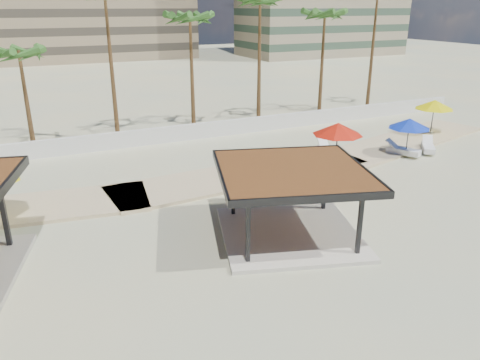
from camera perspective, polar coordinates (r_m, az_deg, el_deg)
The scene contains 16 objects.
ground at distance 21.30m, azimuth 3.95°, elevation -6.17°, with size 200.00×200.00×0.00m, color #CBBD86.
promenade at distance 28.40m, azimuth -0.06°, elevation 1.00°, with size 44.45×7.97×0.24m.
boundary_wall at distance 35.03m, azimuth -8.94°, elevation 5.48°, with size 56.00×0.30×1.20m, color silver.
pavilion_central at distance 20.19m, azimuth 6.26°, elevation -1.95°, with size 7.75×7.75×3.14m.
umbrella_c at distance 29.02m, azimuth 11.85°, elevation 6.10°, with size 3.10×3.10×2.74m.
umbrella_d at distance 32.82m, azimuth 19.95°, elevation 6.48°, with size 3.63×3.63×2.43m.
umbrella_e at distance 39.24m, azimuth 22.62°, elevation 8.47°, with size 3.74×3.74×2.58m.
lounger_b at distance 32.18m, azimuth 10.55°, elevation 3.60°, with size 1.10×2.18×0.79m.
lounger_c at distance 33.32m, azimuth 19.23°, elevation 3.40°, with size 1.72×2.36×0.87m.
lounger_d at distance 34.77m, azimuth 21.96°, elevation 3.72°, with size 1.93×2.12×0.82m.
palm_c at distance 34.76m, azimuth -25.30°, elevation 13.44°, with size 3.00×3.00×7.46m.
palm_d at distance 36.00m, azimuth -16.11°, elevation 20.23°, with size 3.00×3.00×11.11m.
palm_e at distance 37.09m, azimuth -6.10°, elevation 18.51°, with size 3.00×3.00×9.48m.
palm_f at distance 39.67m, azimuth 2.46°, elevation 20.36°, with size 3.00×3.00×10.70m.
palm_g at distance 42.48m, azimuth 10.29°, elevation 18.77°, with size 3.00×3.00×9.65m.
palm_h at distance 46.64m, azimuth 16.39°, elevation 20.31°, with size 3.00×3.00×11.29m.
Camera 1 is at (-9.47, -16.51, 9.56)m, focal length 35.00 mm.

